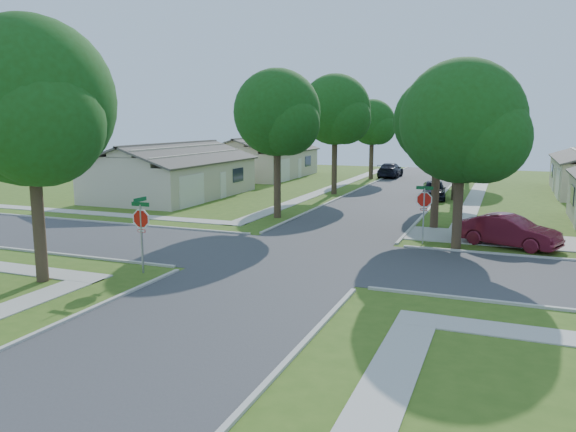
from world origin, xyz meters
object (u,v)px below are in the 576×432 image
(tree_e_mid, at_px, (459,116))
(car_driveway, at_px, (509,231))
(tree_e_near, at_px, (439,125))
(house_nw_far, at_px, (262,162))
(tree_w_far, at_px, (373,124))
(car_curb_east, at_px, (434,190))
(tree_sw_corner, at_px, (32,110))
(tree_w_mid, at_px, (336,113))
(tree_ne_corner, at_px, (463,127))
(tree_e_far, at_px, (471,120))
(tree_w_near, at_px, (278,117))
(stop_sign_ne, at_px, (424,202))
(house_nw_near, at_px, (173,177))
(car_curb_west, at_px, (390,170))
(stop_sign_sw, at_px, (141,222))

(tree_e_mid, xyz_separation_m, car_driveway, (3.81, -15.51, -5.50))
(tree_e_near, xyz_separation_m, house_nw_far, (-20.74, 22.99, -4.13))
(tree_w_far, relative_size, car_curb_east, 1.89)
(tree_sw_corner, xyz_separation_m, car_curb_east, (10.64, 27.96, -5.54))
(tree_e_near, relative_size, house_nw_far, 0.61)
(tree_w_mid, distance_m, car_driveway, 21.16)
(tree_w_far, bearing_deg, tree_ne_corner, -69.72)
(tree_e_far, distance_m, tree_w_near, 26.71)
(stop_sign_ne, distance_m, tree_w_far, 30.96)
(car_driveway, bearing_deg, stop_sign_ne, 123.37)
(tree_e_far, height_order, house_nw_near, tree_e_far)
(tree_e_far, xyz_separation_m, tree_ne_corner, (1.61, -29.80, -0.39))
(tree_sw_corner, bearing_deg, car_driveway, 37.98)
(house_nw_near, xyz_separation_m, car_driveway, (24.56, -9.50, -0.76))
(tree_e_near, height_order, car_curb_east, tree_e_near)
(house_nw_near, distance_m, car_curb_west, 25.01)
(tree_w_far, bearing_deg, stop_sign_ne, -72.30)
(tree_e_mid, bearing_deg, tree_e_near, -90.03)
(tree_e_near, xyz_separation_m, tree_e_mid, (0.01, 12.00, 0.61))
(stop_sign_ne, bearing_deg, car_curb_west, 103.96)
(tree_w_mid, bearing_deg, tree_e_far, 54.15)
(tree_w_far, relative_size, house_nw_near, 0.59)
(tree_w_far, xyz_separation_m, car_curb_east, (7.85, -13.04, -4.78))
(tree_e_far, bearing_deg, car_curb_east, -96.79)
(stop_sign_ne, height_order, tree_w_near, tree_w_near)
(tree_e_near, xyz_separation_m, tree_e_far, (0.00, 25.00, 0.34))
(stop_sign_ne, distance_m, house_nw_near, 23.12)
(stop_sign_ne, height_order, tree_ne_corner, tree_ne_corner)
(stop_sign_ne, relative_size, car_driveway, 0.65)
(tree_ne_corner, distance_m, house_nw_near, 25.15)
(tree_e_near, xyz_separation_m, house_nw_near, (-20.74, 5.99, -4.13))
(tree_e_far, xyz_separation_m, car_curb_east, (-1.55, -13.04, -5.26))
(car_curb_east, xyz_separation_m, car_curb_west, (-6.40, 15.51, 0.03))
(stop_sign_ne, distance_m, tree_w_mid, 19.31)
(tree_sw_corner, distance_m, car_curb_west, 44.02)
(house_nw_far, relative_size, car_driveway, 2.98)
(stop_sign_sw, relative_size, car_curb_east, 0.70)
(car_curb_west, bearing_deg, house_nw_far, 18.41)
(tree_sw_corner, bearing_deg, tree_ne_corner, 39.07)
(tree_e_near, bearing_deg, tree_w_near, 180.00)
(tree_e_near, height_order, house_nw_near, tree_e_near)
(tree_e_far, xyz_separation_m, house_nw_near, (-20.75, -19.01, -4.46))
(tree_e_far, bearing_deg, tree_sw_corner, -106.56)
(stop_sign_ne, distance_m, tree_e_mid, 16.84)
(tree_sw_corner, bearing_deg, tree_w_near, 80.10)
(tree_w_near, distance_m, car_curb_east, 15.29)
(tree_e_far, relative_size, tree_sw_corner, 0.91)
(tree_e_near, bearing_deg, car_curb_east, 97.39)
(tree_e_far, bearing_deg, house_nw_near, -137.50)
(tree_e_mid, height_order, house_nw_near, tree_e_mid)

